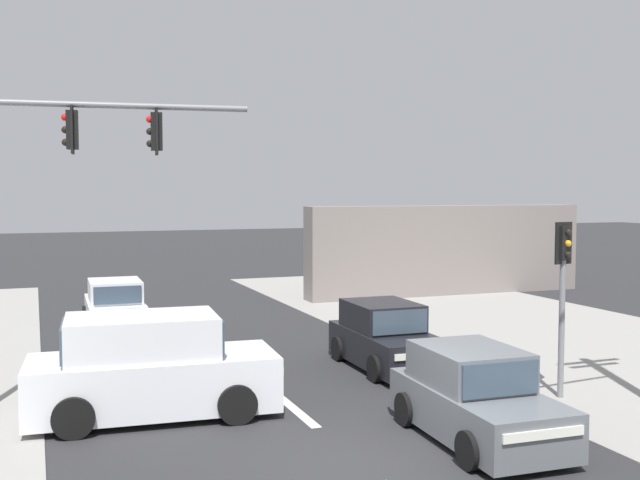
{
  "coord_description": "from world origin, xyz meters",
  "views": [
    {
      "loc": [
        -4.57,
        -10.3,
        4.16
      ],
      "look_at": [
        0.9,
        4.0,
        3.17
      ],
      "focal_mm": 42.0,
      "sensor_mm": 36.0,
      "label": 1
    }
  ],
  "objects_px": {
    "suv_oncoming_mid": "(150,369)",
    "hatchback_oncoming_near": "(475,398)",
    "traffic_signal_mast": "(27,193)",
    "hatchback_kerbside_parked": "(115,307)",
    "pedestal_signal_right_kerb": "(563,279)",
    "hatchback_crossing_left": "(386,338)"
  },
  "relations": [
    {
      "from": "traffic_signal_mast",
      "to": "hatchback_kerbside_parked",
      "type": "height_order",
      "value": "traffic_signal_mast"
    },
    {
      "from": "traffic_signal_mast",
      "to": "suv_oncoming_mid",
      "type": "height_order",
      "value": "traffic_signal_mast"
    },
    {
      "from": "suv_oncoming_mid",
      "to": "traffic_signal_mast",
      "type": "bearing_deg",
      "value": 173.9
    },
    {
      "from": "hatchback_crossing_left",
      "to": "suv_oncoming_mid",
      "type": "height_order",
      "value": "suv_oncoming_mid"
    },
    {
      "from": "suv_oncoming_mid",
      "to": "hatchback_oncoming_near",
      "type": "xyz_separation_m",
      "value": [
        4.91,
        -3.26,
        -0.18
      ]
    },
    {
      "from": "hatchback_kerbside_parked",
      "to": "hatchback_crossing_left",
      "type": "height_order",
      "value": "same"
    },
    {
      "from": "suv_oncoming_mid",
      "to": "hatchback_oncoming_near",
      "type": "height_order",
      "value": "suv_oncoming_mid"
    },
    {
      "from": "hatchback_crossing_left",
      "to": "hatchback_oncoming_near",
      "type": "distance_m",
      "value": 5.28
    },
    {
      "from": "hatchback_kerbside_parked",
      "to": "hatchback_oncoming_near",
      "type": "bearing_deg",
      "value": -69.58
    },
    {
      "from": "traffic_signal_mast",
      "to": "pedestal_signal_right_kerb",
      "type": "height_order",
      "value": "traffic_signal_mast"
    },
    {
      "from": "hatchback_crossing_left",
      "to": "suv_oncoming_mid",
      "type": "relative_size",
      "value": 0.79
    },
    {
      "from": "pedestal_signal_right_kerb",
      "to": "traffic_signal_mast",
      "type": "bearing_deg",
      "value": 168.94
    },
    {
      "from": "hatchback_kerbside_parked",
      "to": "hatchback_oncoming_near",
      "type": "relative_size",
      "value": 0.99
    },
    {
      "from": "traffic_signal_mast",
      "to": "suv_oncoming_mid",
      "type": "bearing_deg",
      "value": -6.1
    },
    {
      "from": "traffic_signal_mast",
      "to": "pedestal_signal_right_kerb",
      "type": "relative_size",
      "value": 1.69
    },
    {
      "from": "hatchback_kerbside_parked",
      "to": "traffic_signal_mast",
      "type": "bearing_deg",
      "value": -104.43
    },
    {
      "from": "suv_oncoming_mid",
      "to": "hatchback_oncoming_near",
      "type": "bearing_deg",
      "value": -33.58
    },
    {
      "from": "pedestal_signal_right_kerb",
      "to": "hatchback_kerbside_parked",
      "type": "distance_m",
      "value": 13.45
    },
    {
      "from": "pedestal_signal_right_kerb",
      "to": "hatchback_crossing_left",
      "type": "bearing_deg",
      "value": 120.01
    },
    {
      "from": "pedestal_signal_right_kerb",
      "to": "suv_oncoming_mid",
      "type": "height_order",
      "value": "pedestal_signal_right_kerb"
    },
    {
      "from": "traffic_signal_mast",
      "to": "hatchback_oncoming_near",
      "type": "bearing_deg",
      "value": -26.54
    },
    {
      "from": "hatchback_oncoming_near",
      "to": "traffic_signal_mast",
      "type": "bearing_deg",
      "value": 153.46
    }
  ]
}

